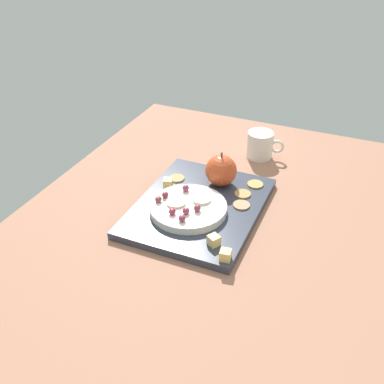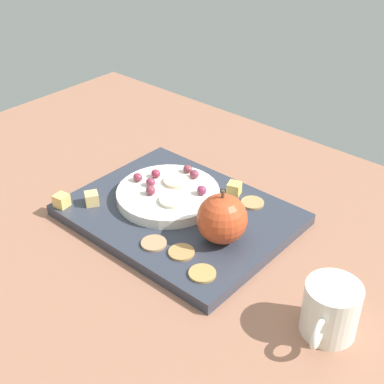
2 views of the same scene
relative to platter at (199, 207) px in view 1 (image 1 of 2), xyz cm
name	(u,v)px [view 1 (image 1 of 2)]	position (x,y,z in cm)	size (l,w,h in cm)	color
table	(202,228)	(-3.69, -2.48, -2.83)	(117.17, 85.77, 3.75)	#99664F
platter	(199,207)	(0.00, 0.00, 0.00)	(36.36, 28.32, 1.90)	#323745
serving_dish	(187,209)	(-4.18, 1.17, 1.86)	(18.04, 18.04, 1.81)	white
apple_whole	(221,171)	(10.43, -1.62, 4.93)	(7.95, 7.95, 7.95)	#C14622
apple_stem	(222,155)	(10.43, -1.62, 9.50)	(0.50, 0.50, 1.20)	brown
cheese_cube_0	(214,240)	(-12.56, -8.60, 2.07)	(2.23, 2.23, 2.23)	#EAC577
cheese_cube_1	(168,183)	(3.96, 10.11, 2.07)	(2.23, 2.23, 2.23)	#F0CA66
cheese_cube_2	(225,255)	(-15.97, -12.42, 2.07)	(2.23, 2.23, 2.23)	#EDC469
cracker_0	(255,184)	(13.51, -9.89, 1.15)	(4.04, 4.04, 0.40)	tan
cracker_1	(241,205)	(3.32, -9.54, 1.15)	(4.04, 4.04, 0.40)	tan
cracker_2	(177,178)	(8.27, 9.71, 1.15)	(4.04, 4.04, 0.40)	tan
cracker_3	(243,194)	(8.02, -8.33, 1.15)	(4.04, 4.04, 0.40)	#B2844C
grape_0	(186,211)	(-7.02, 0.26, 3.52)	(1.73, 1.56, 1.51)	#8B334A
grape_1	(186,188)	(1.48, 4.11, 3.57)	(1.73, 1.56, 1.61)	#8D3356
grape_2	(165,195)	(-3.03, 7.37, 3.53)	(1.73, 1.56, 1.53)	#823347
grape_3	(197,208)	(-5.08, -1.69, 3.57)	(1.73, 1.56, 1.61)	#853547
grape_4	(172,211)	(-8.43, 2.99, 3.50)	(1.73, 1.56, 1.47)	#982B41
grape_5	(182,218)	(-9.90, -0.08, 3.52)	(1.73, 1.56, 1.50)	#8C3345
grape_6	(158,199)	(-5.25, 8.07, 3.46)	(1.73, 1.56, 1.39)	brown
apple_slice_0	(202,199)	(-0.67, -0.92, 3.06)	(4.51, 4.51, 0.60)	beige
apple_slice_1	(176,202)	(-4.34, 4.00, 3.06)	(4.51, 4.51, 0.60)	beige
cup	(260,145)	(31.68, -5.83, 2.88)	(7.37, 10.53, 7.66)	white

